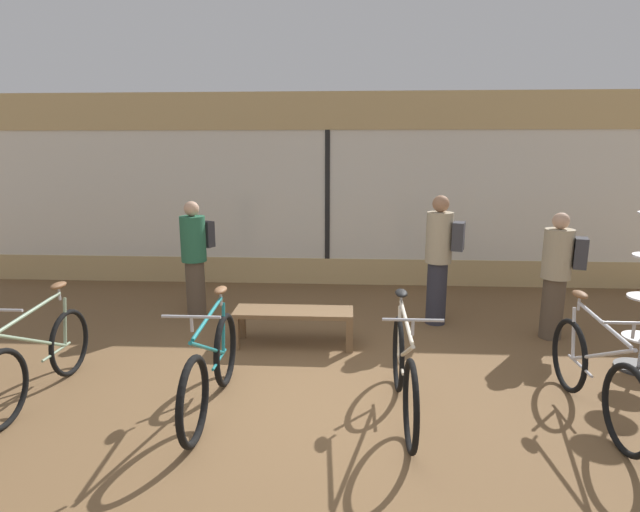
# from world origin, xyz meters

# --- Properties ---
(ground_plane) EXTENTS (24.00, 24.00, 0.00)m
(ground_plane) POSITION_xyz_m (0.00, 0.00, 0.00)
(ground_plane) COLOR brown
(shop_back_wall) EXTENTS (12.00, 0.08, 3.20)m
(shop_back_wall) POSITION_xyz_m (0.00, 4.13, 1.64)
(shop_back_wall) COLOR tan
(shop_back_wall) RESTS_ON ground_plane
(bicycle_far_left) EXTENTS (0.46, 1.72, 1.02)m
(bicycle_far_left) POSITION_xyz_m (-2.49, -0.09, 0.38)
(bicycle_far_left) COLOR black
(bicycle_far_left) RESTS_ON ground_plane
(bicycle_left) EXTENTS (0.46, 1.74, 1.04)m
(bicycle_left) POSITION_xyz_m (-0.83, -0.22, 0.39)
(bicycle_left) COLOR black
(bicycle_left) RESTS_ON ground_plane
(bicycle_right) EXTENTS (0.46, 1.72, 1.04)m
(bicycle_right) POSITION_xyz_m (0.85, -0.21, 0.40)
(bicycle_right) COLOR black
(bicycle_right) RESTS_ON ground_plane
(bicycle_far_right) EXTENTS (0.46, 1.73, 1.03)m
(bicycle_far_right) POSITION_xyz_m (2.49, -0.15, 0.39)
(bicycle_far_right) COLOR black
(bicycle_far_right) RESTS_ON ground_plane
(display_bench) EXTENTS (1.40, 0.44, 0.43)m
(display_bench) POSITION_xyz_m (-0.27, 1.33, 0.36)
(display_bench) COLOR brown
(display_bench) RESTS_ON ground_plane
(customer_near_rack) EXTENTS (0.55, 0.43, 1.71)m
(customer_near_rack) POSITION_xyz_m (1.55, 2.19, 0.92)
(customer_near_rack) COLOR #2D2D38
(customer_near_rack) RESTS_ON ground_plane
(customer_by_window) EXTENTS (0.47, 0.56, 1.61)m
(customer_by_window) POSITION_xyz_m (-1.74, 2.34, 0.86)
(customer_by_window) COLOR brown
(customer_by_window) RESTS_ON ground_plane
(customer_mid_floor) EXTENTS (0.55, 0.43, 1.56)m
(customer_mid_floor) POSITION_xyz_m (2.89, 1.74, 0.83)
(customer_mid_floor) COLOR brown
(customer_mid_floor) RESTS_ON ground_plane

